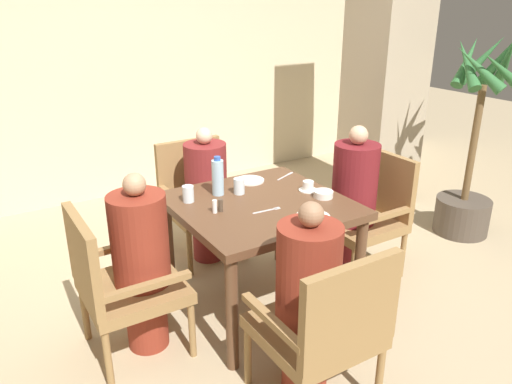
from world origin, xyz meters
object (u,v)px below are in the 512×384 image
object	(u,v)px
chair_left_side	(118,281)
chair_far_side	(199,195)
diner_in_left_chair	(142,262)
diner_in_near_chair	(307,299)
diner_in_right_chair	(353,202)
glass_tall_mid	(239,186)
water_bottle	(218,177)
bowl_small	(323,194)
chair_right_side	(367,210)
plate_main_left	(250,180)
plate_main_right	(313,217)
teacup_with_saucer	(309,187)
potted_palm	(469,169)
glass_tall_near	(188,194)
chair_near_corner	(325,326)
diner_in_far_chair	(206,194)

from	to	relation	value
chair_left_side	chair_far_side	size ratio (longest dim) A/B	1.00
diner_in_left_chair	diner_in_near_chair	bearing A→B (deg)	-53.18
diner_in_right_chair	glass_tall_mid	distance (m)	0.88
chair_left_side	water_bottle	bearing A→B (deg)	18.16
diner_in_near_chair	bowl_small	size ratio (longest dim) A/B	8.63
diner_in_near_chair	water_bottle	xyz separation A→B (m)	(0.04, 1.03, 0.32)
chair_right_side	bowl_small	bearing A→B (deg)	-165.19
chair_far_side	water_bottle	distance (m)	0.79
plate_main_left	glass_tall_mid	size ratio (longest dim) A/B	1.93
diner_in_left_chair	diner_in_right_chair	bearing A→B (deg)	0.00
plate_main_right	teacup_with_saucer	xyz separation A→B (m)	(0.24, 0.36, 0.02)
diner_in_left_chair	potted_palm	world-z (taller)	potted_palm
potted_palm	water_bottle	bearing A→B (deg)	174.13
plate_main_right	teacup_with_saucer	world-z (taller)	teacup_with_saucer
glass_tall_mid	glass_tall_near	bearing A→B (deg)	172.12
chair_left_side	glass_tall_mid	world-z (taller)	chair_left_side
glass_tall_near	bowl_small	bearing A→B (deg)	-26.65
plate_main_right	glass_tall_near	size ratio (longest dim) A/B	1.93
chair_left_side	diner_in_right_chair	size ratio (longest dim) A/B	0.79
diner_in_left_chair	potted_palm	size ratio (longest dim) A/B	0.64
chair_far_side	diner_in_near_chair	size ratio (longest dim) A/B	0.84
potted_palm	glass_tall_near	xyz separation A→B (m)	(-2.48, 0.22, 0.21)
water_bottle	chair_near_corner	bearing A→B (deg)	-92.07
chair_far_side	diner_in_near_chair	world-z (taller)	diner_in_near_chair
chair_right_side	teacup_with_saucer	bearing A→B (deg)	-179.52
water_bottle	glass_tall_near	xyz separation A→B (m)	(-0.22, -0.01, -0.07)
bowl_small	glass_tall_mid	world-z (taller)	glass_tall_mid
water_bottle	chair_right_side	bearing A→B (deg)	-12.93
chair_left_side	glass_tall_mid	xyz separation A→B (m)	(0.89, 0.19, 0.32)
chair_far_side	potted_palm	bearing A→B (deg)	-23.24
diner_in_right_chair	bowl_small	size ratio (longest dim) A/B	9.18
diner_in_left_chair	plate_main_left	distance (m)	1.01
potted_palm	plate_main_left	size ratio (longest dim) A/B	8.46
chair_near_corner	chair_far_side	bearing A→B (deg)	83.59
plate_main_left	teacup_with_saucer	world-z (taller)	teacup_with_saucer
bowl_small	water_bottle	world-z (taller)	water_bottle
diner_in_near_chair	glass_tall_near	distance (m)	1.06
teacup_with_saucer	diner_in_left_chair	bearing A→B (deg)	179.77
chair_near_corner	plate_main_left	distance (m)	1.35
chair_right_side	water_bottle	world-z (taller)	water_bottle
chair_left_side	diner_in_left_chair	size ratio (longest dim) A/B	0.82
diner_in_right_chair	potted_palm	distance (m)	1.31
diner_in_far_chair	bowl_small	bearing A→B (deg)	-67.22
chair_far_side	diner_in_far_chair	xyz separation A→B (m)	(-0.00, -0.15, 0.06)
plate_main_left	glass_tall_mid	world-z (taller)	glass_tall_mid
diner_in_left_chair	potted_palm	xyz separation A→B (m)	(2.89, 0.02, 0.04)
plate_main_left	diner_in_left_chair	bearing A→B (deg)	-158.91
diner_in_far_chair	plate_main_left	bearing A→B (deg)	-71.96
chair_left_side	potted_palm	world-z (taller)	potted_palm
chair_near_corner	plate_main_right	distance (m)	0.71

